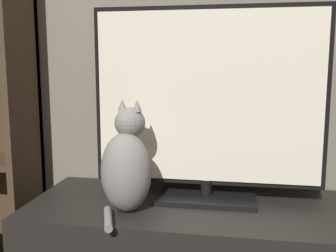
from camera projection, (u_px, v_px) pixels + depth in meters
name	position (u px, v px, depth m)	size (l,w,h in m)	color
wall_back	(207.00, 13.00, 1.73)	(4.80, 0.05, 2.60)	#756B5B
tv	(208.00, 106.00, 1.54)	(0.91, 0.24, 0.76)	black
cat	(127.00, 166.00, 1.44)	(0.23, 0.32, 0.42)	gray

